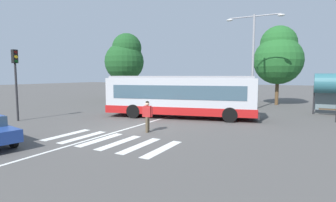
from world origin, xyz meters
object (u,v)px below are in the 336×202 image
parked_car_black (193,97)px  parked_car_white (171,96)px  parked_car_teal (216,98)px  traffic_light_near_corner (16,74)px  background_tree_left (125,58)px  twin_arm_street_lamp (253,51)px  city_transit_bus (180,96)px  background_tree_right (278,56)px  parked_car_champagne (240,99)px  pedestrian_crossing_street (147,115)px

parked_car_black → parked_car_white: bearing=176.2°
parked_car_black → parked_car_teal: 2.67m
traffic_light_near_corner → background_tree_left: bearing=99.6°
twin_arm_street_lamp → city_transit_bus: bearing=-120.5°
traffic_light_near_corner → twin_arm_street_lamp: (13.05, 13.14, 1.98)m
city_transit_bus → twin_arm_street_lamp: bearing=59.5°
traffic_light_near_corner → background_tree_left: size_ratio=0.59×
traffic_light_near_corner → background_tree_right: bearing=53.0°
parked_car_white → parked_car_teal: 5.41m
parked_car_teal → parked_car_champagne: size_ratio=1.00×
twin_arm_street_lamp → parked_car_black: bearing=158.0°
parked_car_black → parked_car_teal: same height
city_transit_bus → background_tree_right: 14.19m
parked_car_champagne → twin_arm_street_lamp: bearing=-56.5°
background_tree_left → traffic_light_near_corner: bearing=-80.4°
parked_car_teal → background_tree_left: 12.37m
parked_car_champagne → parked_car_black: bearing=174.7°
twin_arm_street_lamp → background_tree_right: bearing=76.7°
background_tree_right → parked_car_black: bearing=-158.2°
parked_car_black → parked_car_champagne: size_ratio=0.98×
pedestrian_crossing_street → traffic_light_near_corner: size_ratio=0.36×
city_transit_bus → parked_car_white: 11.12m
parked_car_black → twin_arm_street_lamp: 8.58m
pedestrian_crossing_street → parked_car_teal: bearing=93.4°
pedestrian_crossing_street → parked_car_champagne: (1.77, 14.30, -0.20)m
city_transit_bus → background_tree_left: 15.25m
parked_car_champagne → background_tree_right: bearing=52.3°
background_tree_left → background_tree_right: background_tree_right is taller
parked_car_white → twin_arm_street_lamp: twin_arm_street_lamp is taller
traffic_light_near_corner → background_tree_right: (14.48, 19.20, 1.95)m
parked_car_white → background_tree_right: 12.24m
parked_car_teal → traffic_light_near_corner: bearing=-119.5°
pedestrian_crossing_street → parked_car_white: size_ratio=0.37×
parked_car_teal → parked_car_white: bearing=176.4°
parked_car_teal → background_tree_left: background_tree_left is taller
twin_arm_street_lamp → background_tree_left: (-15.68, 2.36, 0.04)m
background_tree_left → background_tree_right: 17.51m
background_tree_left → parked_car_champagne: bearing=-0.4°
parked_car_black → parked_car_teal: bearing=-3.3°
background_tree_left → parked_car_teal: bearing=1.2°
parked_car_champagne → traffic_light_near_corner: traffic_light_near_corner is taller
parked_car_teal → twin_arm_street_lamp: size_ratio=0.56×
city_transit_bus → twin_arm_street_lamp: (3.89, 6.60, 3.61)m
parked_car_black → background_tree_right: 9.91m
parked_car_white → parked_car_champagne: (8.05, -0.67, 0.00)m
city_transit_bus → parked_car_black: bearing=107.3°
pedestrian_crossing_street → twin_arm_street_lamp: 13.16m
pedestrian_crossing_street → parked_car_teal: pedestrian_crossing_street is taller
twin_arm_street_lamp → background_tree_left: bearing=171.4°
city_transit_bus → background_tree_right: bearing=67.2°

